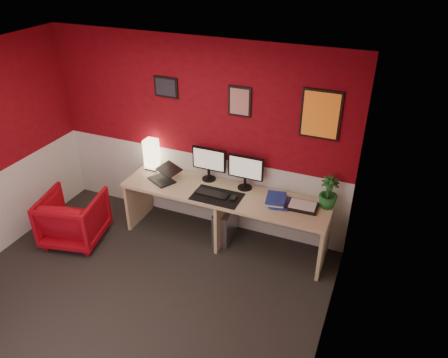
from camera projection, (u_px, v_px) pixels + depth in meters
ground at (131, 303)px, 4.69m from camera, size 4.00×3.50×0.01m
ceiling at (97, 77)px, 3.43m from camera, size 4.00×3.50×0.01m
wall_back at (197, 136)px, 5.46m from camera, size 4.00×0.01×2.50m
wall_right at (329, 262)px, 3.40m from camera, size 0.01×3.50×2.50m
wainscot_back at (198, 187)px, 5.83m from camera, size 4.00×0.01×1.00m
wainscot_right at (318, 327)px, 3.77m from camera, size 0.01×3.50×1.00m
desk at (224, 217)px, 5.45m from camera, size 2.60×0.65×0.73m
shoji_lamp at (152, 155)px, 5.72m from camera, size 0.16×0.16×0.40m
laptop at (161, 173)px, 5.47m from camera, size 0.40×0.36×0.22m
monitor_left at (209, 159)px, 5.41m from camera, size 0.45×0.06×0.58m
monitor_right at (245, 168)px, 5.22m from camera, size 0.45×0.06×0.58m
desk_mat at (217, 196)px, 5.19m from camera, size 0.60×0.38×0.01m
keyboard at (212, 194)px, 5.23m from camera, size 0.42×0.15×0.02m
mouse at (233, 198)px, 5.12m from camera, size 0.07×0.10×0.03m
book_bottom at (270, 202)px, 5.08m from camera, size 0.26×0.32×0.03m
book_middle at (267, 199)px, 5.08m from camera, size 0.25×0.32×0.02m
book_top at (266, 197)px, 5.07m from camera, size 0.27×0.33×0.03m
zen_tray at (302, 206)px, 4.98m from camera, size 0.36×0.26×0.03m
potted_plant at (329, 192)px, 4.91m from camera, size 0.27×0.27×0.39m
pc_tower at (225, 224)px, 5.56m from camera, size 0.22×0.46×0.45m
armchair at (74, 218)px, 5.50m from camera, size 0.85×0.87×0.66m
art_left at (166, 87)px, 5.28m from camera, size 0.32×0.02×0.26m
art_center at (240, 101)px, 4.98m from camera, size 0.28×0.02×0.36m
art_right at (321, 115)px, 4.68m from camera, size 0.44×0.02×0.56m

